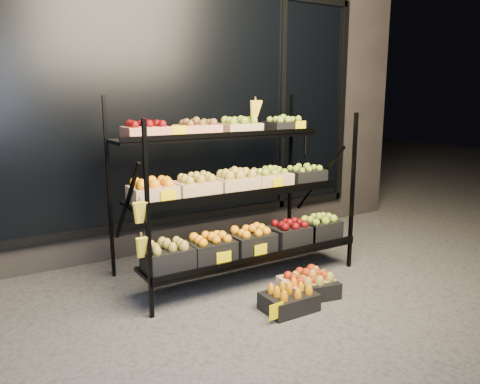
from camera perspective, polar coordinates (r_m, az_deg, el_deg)
ground at (r=4.04m, az=4.30°, el=-12.52°), size 24.00×24.00×0.00m
building at (r=5.97m, az=-10.48°, el=12.42°), size 6.00×2.08×3.50m
display_rack at (r=4.27m, az=-0.38°, el=-0.04°), size 2.18×1.02×1.73m
tag_floor_a at (r=3.58m, az=4.45°, el=-14.85°), size 0.13×0.01×0.12m
floor_crate_midleft at (r=3.78m, az=5.99°, el=-12.79°), size 0.41×0.30×0.20m
floor_crate_midright at (r=4.07m, az=8.04°, el=-10.92°), size 0.45×0.35×0.21m
floor_crate_right at (r=4.04m, az=8.82°, el=-11.19°), size 0.45×0.37×0.20m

